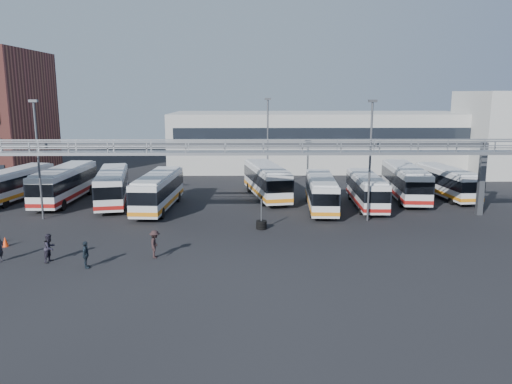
{
  "coord_description": "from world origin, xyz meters",
  "views": [
    {
      "loc": [
        1.83,
        -34.23,
        10.72
      ],
      "look_at": [
        2.44,
        6.0,
        2.74
      ],
      "focal_mm": 35.0,
      "sensor_mm": 36.0,
      "label": 1
    }
  ],
  "objects_px": {
    "bus_9": "(446,181)",
    "pedestrian_a": "(0,248)",
    "bus_3": "(158,190)",
    "bus_6": "(321,191)",
    "bus_5": "(267,180)",
    "light_pole_back": "(268,138)",
    "cone_right": "(5,242)",
    "tire_stack": "(261,224)",
    "bus_7": "(366,189)",
    "pedestrian_b": "(50,248)",
    "light_pole_left": "(38,153)",
    "pedestrian_d": "(86,255)",
    "bus_2": "(112,186)",
    "bus_8": "(405,181)",
    "light_pole_mid": "(370,154)",
    "bus_0": "(15,183)",
    "pedestrian_c": "(155,244)",
    "bus_1": "(65,183)"
  },
  "relations": [
    {
      "from": "bus_0",
      "to": "bus_1",
      "type": "xyz_separation_m",
      "value": [
        5.33,
        -0.93,
        0.16
      ]
    },
    {
      "from": "pedestrian_b",
      "to": "bus_0",
      "type": "bearing_deg",
      "value": 45.41
    },
    {
      "from": "bus_3",
      "to": "bus_5",
      "type": "height_order",
      "value": "bus_5"
    },
    {
      "from": "bus_6",
      "to": "bus_9",
      "type": "bearing_deg",
      "value": 24.61
    },
    {
      "from": "bus_0",
      "to": "light_pole_back",
      "type": "bearing_deg",
      "value": 22.88
    },
    {
      "from": "light_pole_back",
      "to": "bus_2",
      "type": "xyz_separation_m",
      "value": [
        -15.48,
        -8.19,
        -3.86
      ]
    },
    {
      "from": "light_pole_mid",
      "to": "bus_3",
      "type": "height_order",
      "value": "light_pole_mid"
    },
    {
      "from": "bus_3",
      "to": "bus_6",
      "type": "distance_m",
      "value": 15.21
    },
    {
      "from": "bus_3",
      "to": "tire_stack",
      "type": "relative_size",
      "value": 4.58
    },
    {
      "from": "bus_9",
      "to": "pedestrian_a",
      "type": "bearing_deg",
      "value": -158.0
    },
    {
      "from": "bus_3",
      "to": "cone_right",
      "type": "xyz_separation_m",
      "value": [
        -8.9,
        -11.4,
        -1.51
      ]
    },
    {
      "from": "pedestrian_a",
      "to": "pedestrian_d",
      "type": "xyz_separation_m",
      "value": [
        5.95,
        -1.31,
        -0.06
      ]
    },
    {
      "from": "bus_0",
      "to": "tire_stack",
      "type": "height_order",
      "value": "bus_0"
    },
    {
      "from": "light_pole_left",
      "to": "bus_3",
      "type": "xyz_separation_m",
      "value": [
        9.39,
        3.51,
        -3.86
      ]
    },
    {
      "from": "bus_5",
      "to": "pedestrian_d",
      "type": "xyz_separation_m",
      "value": [
        -12.0,
        -21.03,
        -1.05
      ]
    },
    {
      "from": "bus_6",
      "to": "pedestrian_d",
      "type": "bearing_deg",
      "value": -133.43
    },
    {
      "from": "bus_0",
      "to": "pedestrian_b",
      "type": "height_order",
      "value": "bus_0"
    },
    {
      "from": "light_pole_mid",
      "to": "bus_0",
      "type": "height_order",
      "value": "light_pole_mid"
    },
    {
      "from": "light_pole_left",
      "to": "bus_6",
      "type": "distance_m",
      "value": 25.13
    },
    {
      "from": "light_pole_left",
      "to": "bus_2",
      "type": "bearing_deg",
      "value": 52.13
    },
    {
      "from": "bus_1",
      "to": "bus_3",
      "type": "height_order",
      "value": "bus_1"
    },
    {
      "from": "light_pole_mid",
      "to": "tire_stack",
      "type": "xyz_separation_m",
      "value": [
        -9.15,
        -2.5,
        -5.31
      ]
    },
    {
      "from": "bus_8",
      "to": "bus_9",
      "type": "distance_m",
      "value": 4.65
    },
    {
      "from": "pedestrian_c",
      "to": "bus_8",
      "type": "bearing_deg",
      "value": -54.97
    },
    {
      "from": "pedestrian_a",
      "to": "tire_stack",
      "type": "bearing_deg",
      "value": -62.77
    },
    {
      "from": "bus_2",
      "to": "bus_9",
      "type": "relative_size",
      "value": 1.08
    },
    {
      "from": "pedestrian_d",
      "to": "bus_3",
      "type": "bearing_deg",
      "value": -15.87
    },
    {
      "from": "pedestrian_b",
      "to": "bus_2",
      "type": "bearing_deg",
      "value": 17.4
    },
    {
      "from": "light_pole_back",
      "to": "pedestrian_c",
      "type": "xyz_separation_m",
      "value": [
        -8.37,
        -24.51,
        -4.79
      ]
    },
    {
      "from": "bus_2",
      "to": "pedestrian_b",
      "type": "bearing_deg",
      "value": -99.43
    },
    {
      "from": "bus_5",
      "to": "bus_2",
      "type": "bearing_deg",
      "value": 179.54
    },
    {
      "from": "light_pole_left",
      "to": "light_pole_mid",
      "type": "bearing_deg",
      "value": -2.05
    },
    {
      "from": "bus_7",
      "to": "pedestrian_a",
      "type": "bearing_deg",
      "value": -148.1
    },
    {
      "from": "bus_1",
      "to": "bus_6",
      "type": "relative_size",
      "value": 1.11
    },
    {
      "from": "bus_1",
      "to": "bus_7",
      "type": "xyz_separation_m",
      "value": [
        29.63,
        -2.58,
        -0.24
      ]
    },
    {
      "from": "bus_8",
      "to": "bus_2",
      "type": "bearing_deg",
      "value": -172.15
    },
    {
      "from": "light_pole_left",
      "to": "cone_right",
      "type": "bearing_deg",
      "value": -86.46
    },
    {
      "from": "bus_9",
      "to": "pedestrian_d",
      "type": "relative_size",
      "value": 6.09
    },
    {
      "from": "bus_7",
      "to": "bus_3",
      "type": "bearing_deg",
      "value": -175.19
    },
    {
      "from": "light_pole_back",
      "to": "cone_right",
      "type": "distance_m",
      "value": 29.81
    },
    {
      "from": "pedestrian_c",
      "to": "tire_stack",
      "type": "bearing_deg",
      "value": -50.17
    },
    {
      "from": "light_pole_back",
      "to": "bus_3",
      "type": "height_order",
      "value": "light_pole_back"
    },
    {
      "from": "bus_0",
      "to": "bus_9",
      "type": "xyz_separation_m",
      "value": [
        44.27,
        0.68,
        -0.04
      ]
    },
    {
      "from": "bus_6",
      "to": "bus_8",
      "type": "bearing_deg",
      "value": 29.39
    },
    {
      "from": "bus_5",
      "to": "pedestrian_b",
      "type": "xyz_separation_m",
      "value": [
        -14.71,
        -19.8,
        -0.98
      ]
    },
    {
      "from": "pedestrian_c",
      "to": "tire_stack",
      "type": "height_order",
      "value": "tire_stack"
    },
    {
      "from": "light_pole_back",
      "to": "bus_8",
      "type": "bearing_deg",
      "value": -24.46
    },
    {
      "from": "bus_7",
      "to": "pedestrian_a",
      "type": "relative_size",
      "value": 5.56
    },
    {
      "from": "light_pole_left",
      "to": "bus_5",
      "type": "distance_m",
      "value": 21.81
    },
    {
      "from": "bus_5",
      "to": "pedestrian_b",
      "type": "bearing_deg",
      "value": -137.37
    }
  ]
}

